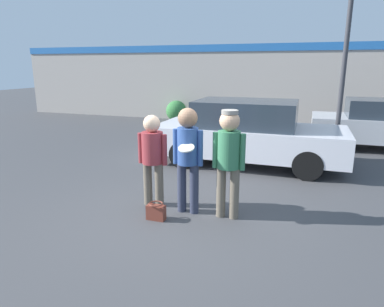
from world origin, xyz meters
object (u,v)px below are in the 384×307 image
(parked_car_near, at_px, (248,133))
(handbag, at_px, (156,212))
(person_left, at_px, (153,153))
(person_right, at_px, (229,154))
(shrub, at_px, (176,111))
(street_lamp, at_px, (361,6))
(person_middle_with_frisbee, at_px, (188,151))

(parked_car_near, relative_size, handbag, 15.41)
(person_left, relative_size, handbag, 5.37)
(person_right, xyz_separation_m, parked_car_near, (-0.25, 3.27, -0.28))
(shrub, bearing_deg, street_lamp, -35.10)
(parked_car_near, distance_m, street_lamp, 4.00)
(person_middle_with_frisbee, bearing_deg, person_right, 1.09)
(parked_car_near, distance_m, shrub, 7.16)
(person_left, bearing_deg, street_lamp, 51.60)
(person_left, bearing_deg, handbag, -61.84)
(person_right, relative_size, handbag, 5.86)
(street_lamp, height_order, handbag, street_lamp)
(person_middle_with_frisbee, bearing_deg, street_lamp, 58.01)
(handbag, bearing_deg, person_left, 118.16)
(person_right, bearing_deg, parked_car_near, 94.42)
(parked_car_near, bearing_deg, person_left, -109.02)
(parked_car_near, height_order, handbag, parked_car_near)
(person_middle_with_frisbee, relative_size, street_lamp, 0.28)
(person_left, bearing_deg, shrub, 108.94)
(person_middle_with_frisbee, distance_m, handbag, 1.10)
(person_middle_with_frisbee, relative_size, person_right, 1.00)
(person_left, distance_m, handbag, 1.03)
(person_left, distance_m, person_middle_with_frisbee, 0.69)
(person_left, relative_size, shrub, 1.75)
(person_left, distance_m, street_lamp, 6.27)
(person_left, height_order, handbag, person_left)
(person_right, xyz_separation_m, street_lamp, (2.12, 4.46, 2.72))
(person_left, xyz_separation_m, handbag, (0.29, -0.54, -0.82))
(person_middle_with_frisbee, relative_size, parked_car_near, 0.38)
(person_left, height_order, street_lamp, street_lamp)
(person_right, bearing_deg, shrub, 116.07)
(shrub, bearing_deg, parked_car_near, -54.18)
(person_left, xyz_separation_m, person_right, (1.35, -0.08, 0.11))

